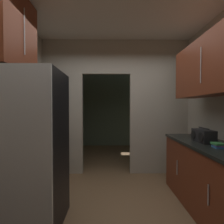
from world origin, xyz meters
TOP-DOWN VIEW (x-y plane):
  - ground at (0.00, 0.00)m, footprint 20.00×20.00m
  - kitchen_overhead_slab at (0.00, 0.50)m, footprint 3.44×7.30m
  - kitchen_partition at (0.06, 1.65)m, footprint 3.04×0.12m
  - adjoining_room_shell at (0.00, 3.59)m, footprint 3.04×2.94m
  - refrigerator at (-1.08, -0.10)m, footprint 0.78×0.80m
  - lower_cabinet_run at (1.20, 0.06)m, footprint 0.63×2.02m
  - upper_cabinet_counterside at (1.20, 0.06)m, footprint 0.36×1.82m
  - upper_cabinet_fridgeside at (-1.34, -0.00)m, footprint 0.36×0.86m
  - boombox at (1.17, 0.26)m, footprint 0.19×0.37m
  - book_stack at (1.16, -0.11)m, footprint 0.13×0.17m

SIDE VIEW (x-z plane):
  - ground at x=0.00m, z-range 0.00..0.00m
  - lower_cabinet_run at x=1.20m, z-range 0.00..0.91m
  - refrigerator at x=-1.08m, z-range 0.00..1.81m
  - book_stack at x=1.16m, z-range 0.91..0.97m
  - boombox at x=1.17m, z-range 0.90..1.10m
  - adjoining_room_shell at x=0.00m, z-range 0.00..2.80m
  - kitchen_partition at x=0.06m, z-range 0.12..2.91m
  - upper_cabinet_counterside at x=1.20m, z-range 1.55..2.31m
  - upper_cabinet_fridgeside at x=-1.34m, z-range 1.84..2.78m
  - kitchen_overhead_slab at x=0.00m, z-range 2.80..2.86m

